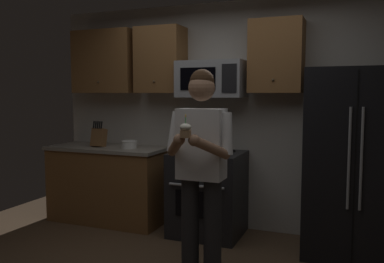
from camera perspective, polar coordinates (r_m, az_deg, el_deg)
name	(u,v)px	position (r m, az deg, el deg)	size (l,w,h in m)	color
wall_back	(231,116)	(4.78, 5.50, 2.14)	(4.40, 0.10, 2.60)	beige
oven_range	(208,193)	(4.58, 2.20, -8.60)	(0.76, 0.70, 0.93)	black
microwave	(212,79)	(4.56, 2.76, 7.28)	(0.74, 0.41, 0.40)	#9EA0A5
refrigerator	(355,163)	(4.21, 21.73, -4.14)	(0.90, 0.75, 1.80)	black
cabinet_row_upper	(167,60)	(4.84, -3.57, 9.89)	(2.78, 0.36, 0.76)	brown
counter_left	(109,183)	(5.17, -11.54, -7.09)	(1.44, 0.66, 0.92)	brown
knife_block	(99,137)	(5.09, -12.85, -0.77)	(0.16, 0.15, 0.32)	brown
bowl_large_white	(129,144)	(4.88, -8.76, -1.76)	(0.19, 0.19, 0.09)	white
person	(201,163)	(3.38, 1.25, -4.37)	(0.60, 0.48, 1.76)	#262628
cupcake	(186,130)	(3.04, -0.90, 0.17)	(0.09, 0.09, 0.17)	#A87F56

